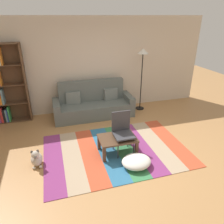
{
  "coord_description": "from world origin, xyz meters",
  "views": [
    {
      "loc": [
        -1.3,
        -3.55,
        2.7
      ],
      "look_at": [
        -0.04,
        0.72,
        0.65
      ],
      "focal_mm": 33.8,
      "sensor_mm": 36.0,
      "label": 1
    }
  ],
  "objects": [
    {
      "name": "back_wall",
      "position": [
        0.0,
        2.55,
        1.35
      ],
      "size": [
        6.8,
        0.1,
        2.7
      ],
      "primitive_type": "cube",
      "color": "beige",
      "rests_on": "ground_plane"
    },
    {
      "name": "rug",
      "position": [
        -0.12,
        0.12,
        0.01
      ],
      "size": [
        3.06,
        2.08,
        0.01
      ],
      "color": "#843370",
      "rests_on": "ground_plane"
    },
    {
      "name": "tv_remote",
      "position": [
        -0.13,
        0.06,
        0.39
      ],
      "size": [
        0.11,
        0.15,
        0.02
      ],
      "primitive_type": "cube",
      "rotation": [
        0.0,
        0.0,
        -0.5
      ],
      "color": "black",
      "rests_on": "coffee_table"
    },
    {
      "name": "couch",
      "position": [
        -0.22,
        2.02,
        0.34
      ],
      "size": [
        2.26,
        0.8,
        1.0
      ],
      "color": "#59605B",
      "rests_on": "ground_plane"
    },
    {
      "name": "folding_chair",
      "position": [
        0.0,
        0.09,
        0.53
      ],
      "size": [
        0.4,
        0.4,
        0.9
      ],
      "rotation": [
        0.0,
        0.0,
        -0.73
      ],
      "color": "#38383D",
      "rests_on": "ground_plane"
    },
    {
      "name": "standing_lamp",
      "position": [
        1.28,
        2.08,
        1.54
      ],
      "size": [
        0.32,
        0.32,
        1.85
      ],
      "color": "black",
      "rests_on": "ground_plane"
    },
    {
      "name": "dog",
      "position": [
        -1.76,
        0.08,
        0.16
      ],
      "size": [
        0.22,
        0.35,
        0.4
      ],
      "color": "beige",
      "rests_on": "ground_plane"
    },
    {
      "name": "coffee_table",
      "position": [
        -0.12,
        0.03,
        0.31
      ],
      "size": [
        0.77,
        0.54,
        0.37
      ],
      "color": "#513826",
      "rests_on": "rug"
    },
    {
      "name": "ground_plane",
      "position": [
        0.0,
        0.0,
        0.0
      ],
      "size": [
        14.0,
        14.0,
        0.0
      ],
      "primitive_type": "plane",
      "color": "#B27F4C"
    },
    {
      "name": "pouf",
      "position": [
        0.1,
        -0.5,
        0.11
      ],
      "size": [
        0.58,
        0.5,
        0.2
      ],
      "primitive_type": "ellipsoid",
      "color": "white",
      "rests_on": "rug"
    },
    {
      "name": "bookshelf",
      "position": [
        -2.52,
        2.31,
        1.05
      ],
      "size": [
        0.9,
        0.28,
        2.09
      ],
      "color": "brown",
      "rests_on": "ground_plane"
    }
  ]
}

